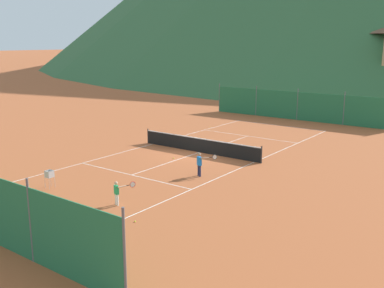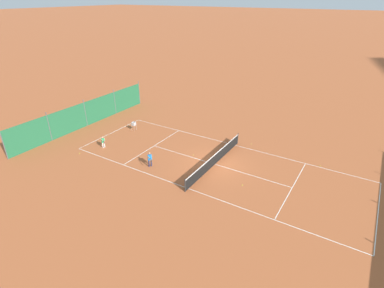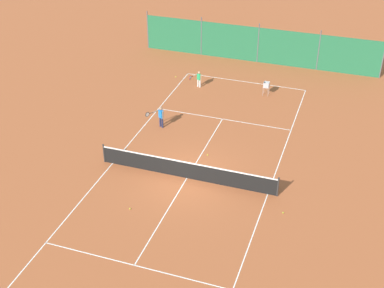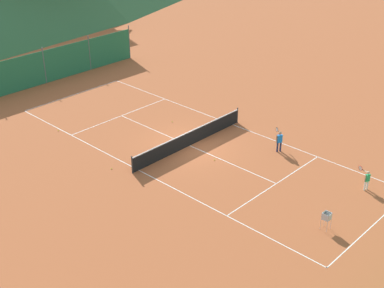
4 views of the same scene
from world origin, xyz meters
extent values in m
plane|color=#A8542D|center=(0.00, 0.00, 0.00)|extent=(600.00, 600.00, 0.00)
cube|color=white|center=(0.00, -11.90, 0.00)|extent=(8.25, 0.05, 0.01)
cube|color=white|center=(-4.10, 0.00, 0.00)|extent=(0.05, 23.85, 0.01)
cube|color=white|center=(4.10, 0.00, 0.00)|extent=(0.05, 23.85, 0.01)
cube|color=white|center=(0.00, 6.40, 0.00)|extent=(8.20, 0.05, 0.01)
cube|color=white|center=(0.00, -6.40, 0.00)|extent=(8.20, 0.05, 0.01)
cube|color=white|center=(0.00, 0.00, 0.00)|extent=(0.05, 12.80, 0.01)
cylinder|color=#2D2D2D|center=(-4.55, 0.00, 0.53)|extent=(0.08, 0.08, 1.06)
cylinder|color=#2D2D2D|center=(4.55, 0.00, 0.53)|extent=(0.08, 0.08, 1.06)
cube|color=black|center=(0.00, 0.00, 0.46)|extent=(9.10, 0.02, 0.91)
cube|color=white|center=(0.00, 0.00, 0.93)|extent=(9.10, 0.04, 0.06)
cube|color=#236B42|center=(0.00, -15.50, 1.30)|extent=(17.20, 0.04, 2.60)
cylinder|color=#59595E|center=(-8.60, -15.50, 1.45)|extent=(0.08, 0.08, 2.90)
cylinder|color=#59595E|center=(-4.30, -15.50, 1.45)|extent=(0.08, 0.08, 2.90)
cylinder|color=#59595E|center=(0.00, -15.50, 1.45)|extent=(0.08, 0.08, 2.90)
cylinder|color=#59595E|center=(4.30, -15.50, 1.45)|extent=(0.08, 0.08, 2.90)
cylinder|color=#59595E|center=(8.60, -15.50, 1.45)|extent=(0.08, 0.08, 2.90)
cylinder|color=#23284C|center=(3.01, -4.31, 0.30)|extent=(0.11, 0.11, 0.61)
cylinder|color=#23284C|center=(3.18, -4.41, 0.30)|extent=(0.11, 0.11, 0.61)
cube|color=blue|center=(3.10, -4.36, 0.85)|extent=(0.34, 0.29, 0.47)
sphere|color=#A37556|center=(3.10, -4.36, 1.20)|extent=(0.19, 0.19, 0.19)
cylinder|color=#A37556|center=(2.93, -4.26, 0.85)|extent=(0.07, 0.07, 0.47)
cylinder|color=#A37556|center=(3.38, -4.25, 1.03)|extent=(0.30, 0.44, 0.07)
cylinder|color=black|center=(3.55, -3.95, 1.03)|extent=(0.13, 0.20, 0.03)
torus|color=black|center=(3.68, -3.74, 1.03)|extent=(0.16, 0.25, 0.28)
cylinder|color=silver|center=(3.68, -3.74, 1.03)|extent=(0.13, 0.22, 0.25)
cylinder|color=white|center=(2.63, -10.11, 0.26)|extent=(0.09, 0.09, 0.52)
cylinder|color=white|center=(2.79, -10.16, 0.26)|extent=(0.09, 0.09, 0.52)
cube|color=#239E5B|center=(2.71, -10.14, 0.72)|extent=(0.28, 0.22, 0.40)
sphere|color=tan|center=(2.71, -10.14, 1.03)|extent=(0.16, 0.16, 0.16)
cylinder|color=tan|center=(2.56, -10.08, 0.72)|extent=(0.06, 0.06, 0.40)
cylinder|color=tan|center=(2.92, -10.00, 0.88)|extent=(0.19, 0.40, 0.06)
cylinder|color=black|center=(3.02, -9.72, 0.88)|extent=(0.09, 0.18, 0.03)
torus|color=red|center=(3.10, -9.51, 0.88)|extent=(0.12, 0.27, 0.28)
cylinder|color=silver|center=(3.10, -9.51, 0.88)|extent=(0.09, 0.24, 0.25)
sphere|color=#CCE033|center=(-0.36, -2.31, 0.03)|extent=(0.07, 0.07, 0.07)
sphere|color=#CCE033|center=(-5.06, 1.20, 0.03)|extent=(0.07, 0.07, 0.07)
sphere|color=#CCE033|center=(4.70, -11.07, 0.03)|extent=(0.07, 0.07, 0.07)
sphere|color=#CCE033|center=(1.66, 3.18, 0.03)|extent=(0.07, 0.07, 0.07)
cylinder|color=#B7B7BC|center=(-1.92, -10.57, 0.28)|extent=(0.02, 0.02, 0.55)
cylinder|color=#B7B7BC|center=(-1.58, -10.57, 0.28)|extent=(0.02, 0.02, 0.55)
cylinder|color=#B7B7BC|center=(-1.92, -10.23, 0.28)|extent=(0.02, 0.02, 0.55)
cylinder|color=#B7B7BC|center=(-1.58, -10.23, 0.28)|extent=(0.02, 0.02, 0.55)
cube|color=#B7B7BC|center=(-1.75, -10.40, 0.56)|extent=(0.34, 0.34, 0.02)
cube|color=#B7B7BC|center=(-1.75, -10.57, 0.72)|extent=(0.34, 0.02, 0.34)
cube|color=#B7B7BC|center=(-1.75, -10.23, 0.72)|extent=(0.34, 0.02, 0.34)
cube|color=#B7B7BC|center=(-1.92, -10.40, 0.72)|extent=(0.02, 0.34, 0.34)
cube|color=#B7B7BC|center=(-1.58, -10.40, 0.72)|extent=(0.02, 0.34, 0.34)
sphere|color=#CCE033|center=(-1.73, -10.51, 0.60)|extent=(0.07, 0.07, 0.07)
sphere|color=#CCE033|center=(-1.73, -10.48, 0.60)|extent=(0.07, 0.07, 0.07)
sphere|color=#CCE033|center=(-1.74, -10.44, 0.60)|extent=(0.07, 0.07, 0.07)
sphere|color=#CCE033|center=(-1.83, -10.47, 0.60)|extent=(0.07, 0.07, 0.07)
sphere|color=#CCE033|center=(-1.85, -10.40, 0.60)|extent=(0.07, 0.07, 0.07)
sphere|color=#CCE033|center=(-1.66, -10.27, 0.60)|extent=(0.07, 0.07, 0.07)
sphere|color=#CCE033|center=(-1.69, -10.42, 0.66)|extent=(0.07, 0.07, 0.07)
sphere|color=#CCE033|center=(-1.62, -10.27, 0.66)|extent=(0.07, 0.07, 0.07)
sphere|color=#CCE033|center=(-1.65, -10.42, 0.66)|extent=(0.07, 0.07, 0.07)
sphere|color=#CCE033|center=(-1.79, -10.31, 0.66)|extent=(0.07, 0.07, 0.07)
camera|label=1|loc=(16.69, -23.35, 7.17)|focal=42.00mm
camera|label=2|loc=(19.26, 9.71, 12.70)|focal=28.00mm
camera|label=3|loc=(-7.28, 20.51, 15.49)|focal=50.00mm
camera|label=4|loc=(-20.76, -19.85, 14.92)|focal=50.00mm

